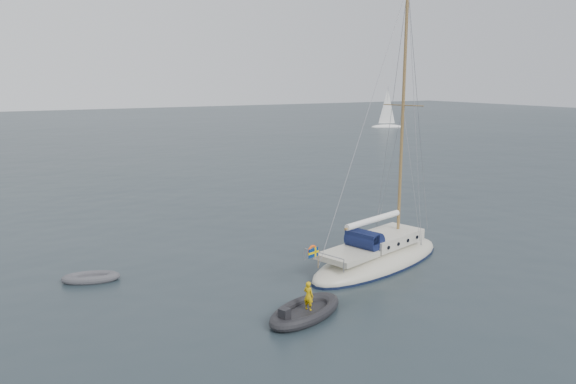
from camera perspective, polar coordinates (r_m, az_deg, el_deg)
ground at (r=29.01m, az=0.63°, el=-6.96°), size 300.00×300.00×0.00m
sailboat at (r=28.44m, az=9.21°, el=-5.23°), size 9.94×2.98×14.16m
dinghy at (r=27.68m, az=-19.39°, el=-8.21°), size 2.60×1.17×0.37m
rib at (r=22.52m, az=1.73°, el=-11.96°), size 3.97×1.81×1.39m
distant_yacht_b at (r=107.62m, az=10.04°, el=8.30°), size 6.01×3.21×7.97m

